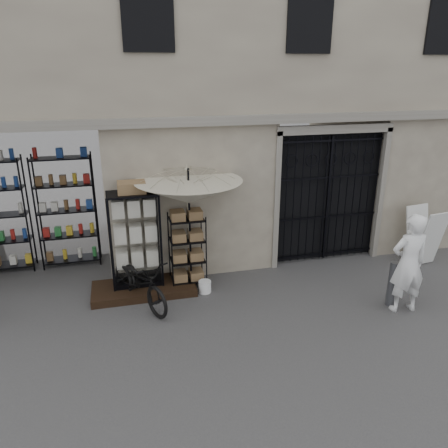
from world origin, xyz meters
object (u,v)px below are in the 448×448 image
object	(u,v)px
wire_rack	(187,252)
steel_bollard	(392,284)
white_bucket	(205,287)
easel_sign	(424,236)
shopkeeper	(401,309)
bicycle	(141,304)
market_umbrella	(189,186)
display_cabinet	(136,243)

from	to	relation	value
wire_rack	steel_bollard	world-z (taller)	wire_rack
white_bucket	easel_sign	xyz separation A→B (m)	(5.03, 0.12, 0.54)
shopkeeper	white_bucket	bearing A→B (deg)	-21.85
white_bucket	bicycle	world-z (taller)	bicycle
market_umbrella	steel_bollard	bearing A→B (deg)	-25.76
shopkeeper	bicycle	bearing A→B (deg)	-13.78
wire_rack	white_bucket	bearing A→B (deg)	-30.84
display_cabinet	wire_rack	distance (m)	1.02
bicycle	shopkeeper	xyz separation A→B (m)	(4.64, -1.37, 0.00)
bicycle	easel_sign	bearing A→B (deg)	-24.53
market_umbrella	easel_sign	size ratio (longest dim) A/B	2.28
market_umbrella	shopkeeper	distance (m)	4.57
steel_bollard	wire_rack	bearing A→B (deg)	154.59
display_cabinet	steel_bollard	xyz separation A→B (m)	(4.53, -1.79, -0.55)
bicycle	shopkeeper	size ratio (longest dim) A/B	0.97
bicycle	shopkeeper	distance (m)	4.84
wire_rack	steel_bollard	bearing A→B (deg)	-3.58
wire_rack	shopkeeper	world-z (taller)	wire_rack
white_bucket	bicycle	xyz separation A→B (m)	(-1.26, -0.17, -0.12)
wire_rack	white_bucket	distance (m)	0.77
market_umbrella	easel_sign	xyz separation A→B (m)	(5.24, -0.23, -1.44)
white_bucket	easel_sign	size ratio (longest dim) A/B	0.19
display_cabinet	shopkeeper	xyz separation A→B (m)	(4.64, -2.00, -0.98)
bicycle	steel_bollard	bearing A→B (deg)	-41.50
wire_rack	white_bucket	world-z (taller)	wire_rack
market_umbrella	shopkeeper	bearing A→B (deg)	-27.80
market_umbrella	white_bucket	world-z (taller)	market_umbrella
wire_rack	bicycle	xyz separation A→B (m)	(-0.99, -0.53, -0.75)
steel_bollard	easel_sign	world-z (taller)	easel_sign
display_cabinet	market_umbrella	world-z (taller)	market_umbrella
easel_sign	shopkeeper	bearing A→B (deg)	-142.97
bicycle	display_cabinet	bearing A→B (deg)	62.44
market_umbrella	white_bucket	distance (m)	2.03
shopkeeper	market_umbrella	bearing A→B (deg)	-25.16
steel_bollard	shopkeeper	xyz separation A→B (m)	(0.11, -0.21, -0.43)
wire_rack	steel_bollard	xyz separation A→B (m)	(3.54, -1.68, -0.31)
market_umbrella	steel_bollard	size ratio (longest dim) A/B	3.37
display_cabinet	bicycle	xyz separation A→B (m)	(-0.00, -0.64, -0.98)
market_umbrella	steel_bollard	world-z (taller)	market_umbrella
bicycle	shopkeeper	world-z (taller)	bicycle
market_umbrella	bicycle	xyz separation A→B (m)	(-1.05, -0.52, -2.10)
white_bucket	steel_bollard	xyz separation A→B (m)	(3.27, -1.33, 0.31)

